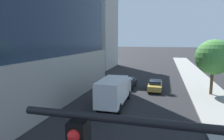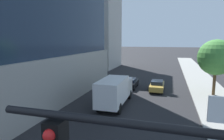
% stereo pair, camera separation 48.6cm
% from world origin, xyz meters
% --- Properties ---
extents(sidewalk, '(4.84, 120.00, 0.15)m').
position_xyz_m(sidewalk, '(8.39, 20.00, 0.07)').
color(sidewalk, gray).
rests_on(sidewalk, ground).
extents(construction_building, '(16.79, 13.11, 32.68)m').
position_xyz_m(construction_building, '(-17.83, 47.95, 13.96)').
color(construction_building, '#B2AFA8').
rests_on(construction_building, ground).
extents(street_tree, '(4.38, 4.38, 6.92)m').
position_xyz_m(street_tree, '(8.61, 26.79, 4.87)').
color(street_tree, brown).
rests_on(street_tree, sidewalk).
extents(car_black, '(1.88, 4.45, 1.43)m').
position_xyz_m(car_black, '(-2.27, 28.11, 0.74)').
color(car_black, black).
rests_on(car_black, ground).
extents(car_gold, '(1.82, 4.56, 1.43)m').
position_xyz_m(car_gold, '(1.63, 27.47, 0.73)').
color(car_gold, '#AD8938').
rests_on(car_gold, ground).
extents(box_truck, '(2.33, 7.36, 3.05)m').
position_xyz_m(box_truck, '(-2.27, 19.72, 1.73)').
color(box_truck, silver).
rests_on(box_truck, ground).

